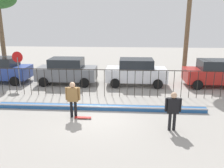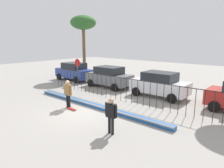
{
  "view_description": "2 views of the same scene",
  "coord_description": "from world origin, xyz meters",
  "px_view_note": "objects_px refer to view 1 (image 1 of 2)",
  "views": [
    {
      "loc": [
        1.4,
        -10.48,
        4.59
      ],
      "look_at": [
        0.53,
        2.37,
        1.02
      ],
      "focal_mm": 37.26,
      "sensor_mm": 36.0,
      "label": 1
    },
    {
      "loc": [
        8.94,
        -7.72,
        4.19
      ],
      "look_at": [
        0.11,
        2.67,
        1.26
      ],
      "focal_mm": 32.31,
      "sensor_mm": 36.0,
      "label": 2
    }
  ],
  "objects_px": {
    "stop_sign": "(18,64)",
    "parked_car_gray": "(67,71)",
    "skateboarder": "(73,96)",
    "parked_car_blue": "(1,70)",
    "skateboard": "(83,118)",
    "camera_operator": "(173,108)",
    "parked_car_white": "(136,72)",
    "parked_car_red": "(216,73)"
  },
  "relations": [
    {
      "from": "skateboard",
      "to": "camera_operator",
      "type": "relative_size",
      "value": 0.47
    },
    {
      "from": "skateboarder",
      "to": "parked_car_blue",
      "type": "xyz_separation_m",
      "value": [
        -6.95,
        6.17,
        -0.09
      ]
    },
    {
      "from": "parked_car_white",
      "to": "parked_car_red",
      "type": "relative_size",
      "value": 1.0
    },
    {
      "from": "parked_car_blue",
      "to": "parked_car_red",
      "type": "height_order",
      "value": "same"
    },
    {
      "from": "parked_car_gray",
      "to": "stop_sign",
      "type": "relative_size",
      "value": 1.72
    },
    {
      "from": "skateboarder",
      "to": "parked_car_gray",
      "type": "relative_size",
      "value": 0.41
    },
    {
      "from": "parked_car_gray",
      "to": "stop_sign",
      "type": "xyz_separation_m",
      "value": [
        -3.12,
        -1.07,
        0.64
      ]
    },
    {
      "from": "skateboard",
      "to": "parked_car_white",
      "type": "distance_m",
      "value": 6.87
    },
    {
      "from": "camera_operator",
      "to": "skateboarder",
      "type": "bearing_deg",
      "value": 47.36
    },
    {
      "from": "parked_car_gray",
      "to": "parked_car_red",
      "type": "bearing_deg",
      "value": -0.9
    },
    {
      "from": "stop_sign",
      "to": "parked_car_white",
      "type": "bearing_deg",
      "value": 7.45
    },
    {
      "from": "parked_car_red",
      "to": "stop_sign",
      "type": "xyz_separation_m",
      "value": [
        -13.79,
        -1.05,
        0.64
      ]
    },
    {
      "from": "skateboard",
      "to": "parked_car_gray",
      "type": "xyz_separation_m",
      "value": [
        -2.35,
        6.24,
        0.91
      ]
    },
    {
      "from": "camera_operator",
      "to": "parked_car_blue",
      "type": "distance_m",
      "value": 13.55
    },
    {
      "from": "parked_car_gray",
      "to": "parked_car_white",
      "type": "distance_m",
      "value": 5.07
    },
    {
      "from": "parked_car_blue",
      "to": "parked_car_white",
      "type": "xyz_separation_m",
      "value": [
        10.15,
        -0.08,
        0.0
      ]
    },
    {
      "from": "parked_car_gray",
      "to": "skateboarder",
      "type": "bearing_deg",
      "value": -73.7
    },
    {
      "from": "skateboard",
      "to": "stop_sign",
      "type": "relative_size",
      "value": 0.32
    },
    {
      "from": "skateboard",
      "to": "parked_car_gray",
      "type": "relative_size",
      "value": 0.19
    },
    {
      "from": "skateboarder",
      "to": "stop_sign",
      "type": "height_order",
      "value": "stop_sign"
    },
    {
      "from": "stop_sign",
      "to": "parked_car_red",
      "type": "bearing_deg",
      "value": 4.36
    },
    {
      "from": "parked_car_blue",
      "to": "parked_car_gray",
      "type": "distance_m",
      "value": 5.08
    },
    {
      "from": "parked_car_red",
      "to": "parked_car_white",
      "type": "bearing_deg",
      "value": 175.98
    },
    {
      "from": "parked_car_white",
      "to": "parked_car_red",
      "type": "distance_m",
      "value": 5.6
    },
    {
      "from": "skateboarder",
      "to": "parked_car_gray",
      "type": "xyz_separation_m",
      "value": [
        -1.87,
        6.09,
        -0.09
      ]
    },
    {
      "from": "stop_sign",
      "to": "parked_car_gray",
      "type": "bearing_deg",
      "value": 18.93
    },
    {
      "from": "camera_operator",
      "to": "parked_car_white",
      "type": "height_order",
      "value": "parked_car_white"
    },
    {
      "from": "parked_car_red",
      "to": "stop_sign",
      "type": "distance_m",
      "value": 13.84
    },
    {
      "from": "parked_car_blue",
      "to": "parked_car_gray",
      "type": "relative_size",
      "value": 1.0
    },
    {
      "from": "skateboarder",
      "to": "parked_car_gray",
      "type": "bearing_deg",
      "value": 75.29
    },
    {
      "from": "parked_car_gray",
      "to": "skateboard",
      "type": "bearing_deg",
      "value": -70.2
    },
    {
      "from": "skateboarder",
      "to": "parked_car_white",
      "type": "distance_m",
      "value": 6.88
    },
    {
      "from": "skateboarder",
      "to": "camera_operator",
      "type": "relative_size",
      "value": 1.04
    },
    {
      "from": "skateboarder",
      "to": "parked_car_blue",
      "type": "relative_size",
      "value": 0.41
    },
    {
      "from": "skateboard",
      "to": "stop_sign",
      "type": "height_order",
      "value": "stop_sign"
    },
    {
      "from": "parked_car_white",
      "to": "skateboard",
      "type": "bearing_deg",
      "value": -115.73
    },
    {
      "from": "camera_operator",
      "to": "parked_car_blue",
      "type": "height_order",
      "value": "parked_car_blue"
    },
    {
      "from": "skateboarder",
      "to": "parked_car_white",
      "type": "height_order",
      "value": "parked_car_white"
    },
    {
      "from": "skateboard",
      "to": "parked_car_white",
      "type": "height_order",
      "value": "parked_car_white"
    },
    {
      "from": "skateboarder",
      "to": "parked_car_blue",
      "type": "bearing_deg",
      "value": 106.6
    },
    {
      "from": "parked_car_blue",
      "to": "parked_car_gray",
      "type": "height_order",
      "value": "same"
    },
    {
      "from": "parked_car_white",
      "to": "stop_sign",
      "type": "height_order",
      "value": "stop_sign"
    }
  ]
}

